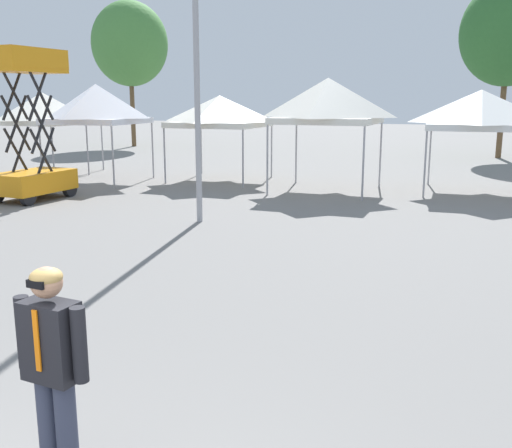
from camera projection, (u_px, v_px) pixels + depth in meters
The scene contains 10 objects.
canopy_tent_center at pixel (43, 109), 23.47m from camera, with size 3.39×3.39×3.20m.
canopy_tent_far_right at pixel (96, 104), 20.91m from camera, with size 3.14×3.14×3.47m.
canopy_tent_far_left at pixel (220, 111), 21.20m from camera, with size 3.13×3.13×3.07m.
canopy_tent_behind_left at pixel (328, 101), 18.60m from camera, with size 3.15×3.15×3.60m.
canopy_tent_left_of_center at pixel (481, 110), 18.31m from camera, with size 3.25×3.25×3.23m.
scissor_lift at pixel (31, 156), 17.30m from camera, with size 1.52×2.37×4.35m.
person_foreground at pixel (53, 365), 4.32m from camera, with size 0.65×0.28×1.78m.
light_pole_near_lift at pixel (195, 9), 13.39m from camera, with size 0.36×0.36×8.79m.
tree_behind_tents_center at pixel (130, 44), 35.94m from camera, with size 4.64×4.64×8.80m.
tree_behind_tents_right at pixel (509, 33), 28.63m from camera, with size 4.64×4.64×8.65m.
Camera 1 is at (2.63, -2.09, 2.95)m, focal length 41.22 mm.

